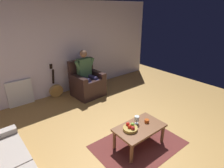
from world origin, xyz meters
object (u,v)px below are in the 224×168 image
fruit_bowl (130,128)px  wine_glass_near (137,119)px  person_seated (87,72)px  armchair (87,84)px  coffee_table (139,130)px  guitar (56,90)px  candle_jar (147,121)px

fruit_bowl → wine_glass_near: bearing=-165.1°
person_seated → fruit_bowl: (0.61, 2.38, -0.27)m
armchair → fruit_bowl: bearing=71.7°
coffee_table → wine_glass_near: (-0.03, -0.10, 0.17)m
person_seated → guitar: size_ratio=1.38×
coffee_table → guitar: bearing=-83.1°
fruit_bowl → person_seated: bearing=-104.3°
armchair → person_seated: (-0.00, 0.01, 0.36)m
candle_jar → fruit_bowl: bearing=-4.9°
person_seated → candle_jar: size_ratio=15.22×
wine_glass_near → guitar: bearing=-82.4°
armchair → person_seated: person_seated is taller
coffee_table → wine_glass_near: size_ratio=5.78×
armchair → guitar: (0.76, -0.45, -0.13)m
fruit_bowl → candle_jar: (-0.39, 0.03, -0.01)m
wine_glass_near → candle_jar: bearing=152.6°
coffee_table → guitar: guitar is taller
armchair → fruit_bowl: (0.61, 2.39, 0.09)m
candle_jar → wine_glass_near: bearing=-27.4°
armchair → coffee_table: size_ratio=1.12×
person_seated → coffee_table: person_seated is taller
person_seated → candle_jar: person_seated is taller
fruit_bowl → guitar: bearing=-86.9°
fruit_bowl → coffee_table: bearing=166.7°
person_seated → fruit_bowl: person_seated is taller
guitar → wine_glass_near: bearing=97.6°
armchair → candle_jar: bearing=81.0°
armchair → coffee_table: 2.47m
armchair → candle_jar: size_ratio=11.88×
coffee_table → candle_jar: size_ratio=10.61×
guitar → candle_jar: guitar is taller
person_seated → coffee_table: 2.49m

